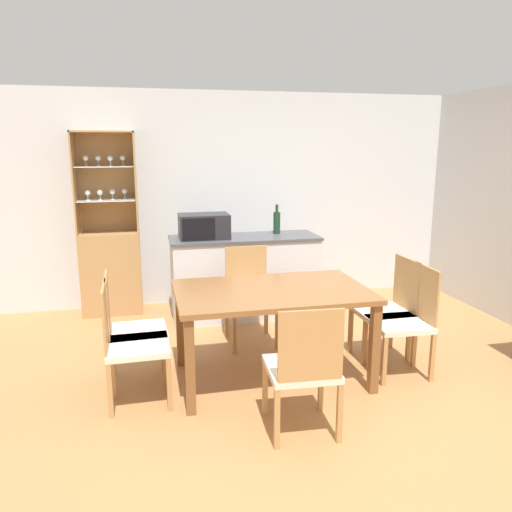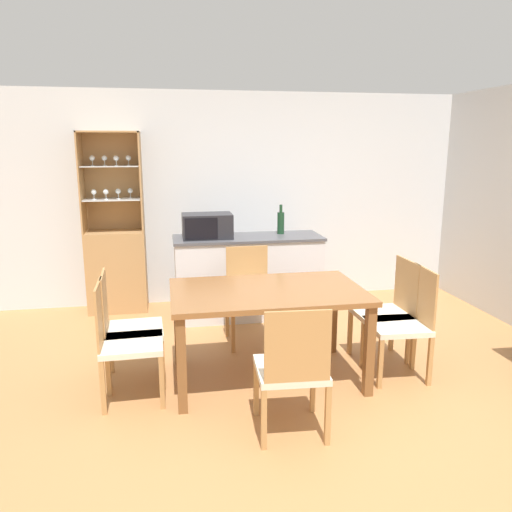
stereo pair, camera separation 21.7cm
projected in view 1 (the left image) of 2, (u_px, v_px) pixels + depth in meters
The scene contains 13 objects.
ground_plane at pixel (320, 391), 3.98m from camera, with size 18.00×18.00×0.00m, color #B27A47.
wall_back at pixel (250, 198), 6.20m from camera, with size 6.80×0.06×2.55m.
kitchen_counter at pixel (245, 276), 5.65m from camera, with size 1.66×0.59×0.92m.
display_cabinet at pixel (111, 260), 5.76m from camera, with size 0.67×0.40×2.07m.
dining_table at pixel (272, 300), 4.07m from camera, with size 1.56×0.98×0.78m.
dining_chair_side_left_far at pixel (131, 330), 4.00m from camera, with size 0.48×0.48×0.93m.
dining_chair_head_near at pixel (303, 368), 3.31m from camera, with size 0.49×0.49×0.93m.
dining_chair_head_far at pixel (250, 296), 4.91m from camera, with size 0.46×0.46×0.93m.
dining_chair_side_left_near at pixel (131, 344), 3.73m from camera, with size 0.47×0.47×0.93m.
dining_chair_side_right_far at pixel (388, 309), 4.50m from camera, with size 0.46×0.46×0.93m.
dining_chair_side_right_near at pixel (405, 320), 4.22m from camera, with size 0.48×0.48×0.93m.
microwave at pixel (204, 226), 5.42m from camera, with size 0.54×0.36×0.27m.
wine_bottle at pixel (277, 222), 5.71m from camera, with size 0.08×0.08×0.33m.
Camera 1 is at (-1.32, -3.44, 1.92)m, focal length 35.00 mm.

